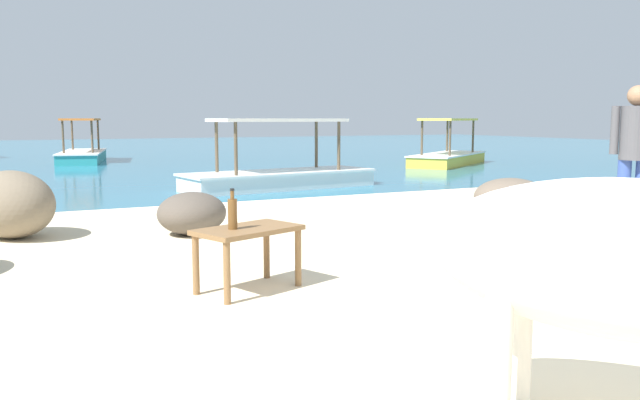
% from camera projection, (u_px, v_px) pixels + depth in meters
% --- Properties ---
extents(sand_beach, '(18.00, 14.00, 0.04)m').
position_uv_depth(sand_beach, '(597.00, 357.00, 3.50)').
color(sand_beach, beige).
rests_on(sand_beach, ground).
extents(water_surface, '(60.00, 36.00, 0.03)m').
position_uv_depth(water_surface, '(96.00, 155.00, 23.16)').
color(water_surface, teal).
rests_on(water_surface, ground).
extents(low_bench_table, '(0.87, 0.68, 0.47)m').
position_uv_depth(low_bench_table, '(248.00, 238.00, 4.75)').
color(low_bench_table, brown).
rests_on(low_bench_table, sand_beach).
extents(bottle, '(0.07, 0.07, 0.30)m').
position_uv_depth(bottle, '(233.00, 213.00, 4.65)').
color(bottle, brown).
rests_on(bottle, low_bench_table).
extents(person_standing, '(0.40, 0.37, 1.62)m').
position_uv_depth(person_standing, '(635.00, 148.00, 6.97)').
color(person_standing, '#334C99').
rests_on(person_standing, sand_beach).
extents(shore_rock_large, '(1.21, 1.33, 0.72)m').
position_uv_depth(shore_rock_large, '(11.00, 204.00, 6.84)').
color(shore_rock_large, '#756651').
rests_on(shore_rock_large, sand_beach).
extents(shore_rock_medium, '(0.97, 1.04, 0.50)m').
position_uv_depth(shore_rock_medium, '(511.00, 198.00, 8.32)').
color(shore_rock_medium, '#6B5B4C').
rests_on(shore_rock_medium, sand_beach).
extents(shore_rock_small, '(1.08, 1.08, 0.47)m').
position_uv_depth(shore_rock_small, '(192.00, 213.00, 7.08)').
color(shore_rock_small, brown).
rests_on(shore_rock_small, sand_beach).
extents(boat_white, '(3.80, 1.66, 1.29)m').
position_uv_depth(boat_white, '(279.00, 173.00, 11.97)').
color(boat_white, white).
rests_on(boat_white, water_surface).
extents(boat_yellow, '(3.66, 3.06, 1.29)m').
position_uv_depth(boat_yellow, '(448.00, 155.00, 17.97)').
color(boat_yellow, gold).
rests_on(boat_yellow, water_surface).
extents(boat_teal, '(1.85, 3.83, 1.29)m').
position_uv_depth(boat_teal, '(82.00, 153.00, 19.23)').
color(boat_teal, teal).
rests_on(boat_teal, water_surface).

